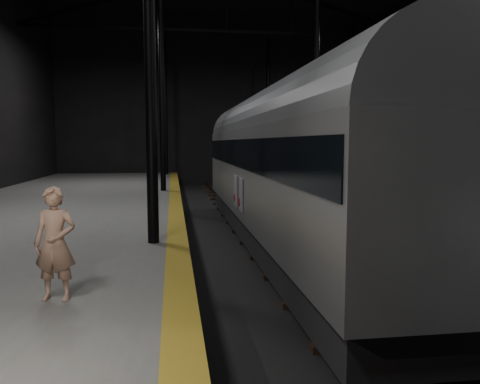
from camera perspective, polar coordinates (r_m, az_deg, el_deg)
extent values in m
plane|color=black|center=(15.61, 4.34, -6.25)|extent=(44.00, 44.00, 0.00)
cube|color=#565653|center=(15.72, -23.51, -4.80)|extent=(9.00, 43.80, 1.00)
cube|color=olive|center=(15.07, -7.80, -2.85)|extent=(0.50, 43.80, 0.01)
cube|color=#3F3328|center=(15.44, 1.72, -5.73)|extent=(0.08, 43.00, 0.14)
cube|color=#3F3328|center=(15.75, 6.92, -5.54)|extent=(0.08, 43.00, 0.14)
cube|color=black|center=(15.60, 4.34, -6.03)|extent=(2.40, 42.00, 0.12)
cylinder|color=black|center=(11.23, -11.00, 19.76)|extent=(0.26, 0.26, 10.00)
cylinder|color=black|center=(13.29, 25.69, 17.10)|extent=(0.26, 0.26, 10.00)
cylinder|color=black|center=(23.05, -9.53, 12.64)|extent=(0.26, 0.26, 10.00)
cylinder|color=black|center=(24.12, 9.27, 12.34)|extent=(0.26, 0.26, 10.00)
cylinder|color=black|center=(35.00, -9.08, 10.35)|extent=(0.26, 0.26, 10.00)
cylinder|color=black|center=(35.71, 3.41, 10.33)|extent=(0.26, 0.26, 10.00)
cube|color=black|center=(29.84, -1.66, 18.97)|extent=(23.60, 0.15, 0.18)
cube|color=gray|center=(14.77, 4.87, 2.27)|extent=(2.68, 18.45, 2.77)
cube|color=black|center=(14.98, 4.81, -4.37)|extent=(2.44, 18.08, 0.78)
cube|color=black|center=(14.74, 4.89, 4.78)|extent=(2.73, 18.18, 0.83)
cylinder|color=slate|center=(14.74, 4.91, 7.65)|extent=(2.62, 18.27, 2.62)
cube|color=black|center=(9.09, 14.23, -13.69)|extent=(1.66, 2.03, 0.32)
cube|color=black|center=(21.29, 0.89, -2.18)|extent=(1.66, 2.03, 0.32)
cube|color=silver|center=(13.66, 0.12, -0.34)|extent=(0.04, 0.69, 0.97)
cube|color=silver|center=(14.75, -0.50, 0.13)|extent=(0.04, 0.69, 0.97)
cylinder|color=maroon|center=(13.84, -0.06, -1.22)|extent=(0.03, 0.24, 0.24)
cylinder|color=maroon|center=(14.93, -0.66, -0.69)|extent=(0.03, 0.24, 0.24)
imported|color=tan|center=(7.40, -21.61, -5.89)|extent=(0.67, 0.50, 1.68)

